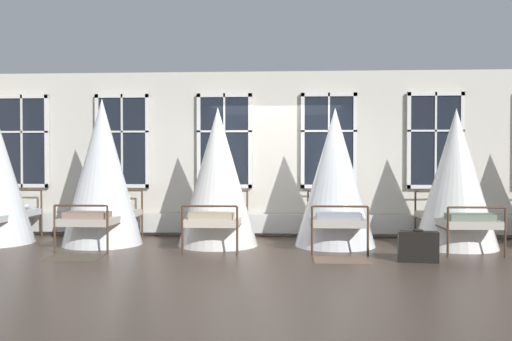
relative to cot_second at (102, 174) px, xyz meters
name	(u,v)px	position (x,y,z in m)	size (l,w,h in m)	color
ground	(275,244)	(3.00, 0.14, -1.22)	(28.43, 28.43, 0.00)	#4C3D33
back_wall_with_windows	(276,154)	(3.00, 1.22, 0.35)	(15.22, 0.10, 3.16)	beige
window_bank	(276,183)	(3.00, 1.10, -0.20)	(10.99, 0.10, 2.66)	black
cot_second	(102,174)	(0.00, 0.00, 0.00)	(1.37, 1.94, 2.53)	#4C3323
cot_third	(218,179)	(2.02, 0.00, -0.08)	(1.37, 1.93, 2.37)	#4C3323
cot_fourth	(335,179)	(4.02, 0.07, -0.09)	(1.37, 1.92, 2.35)	#4C3323
cot_fifth	(456,180)	(6.02, 0.00, -0.10)	(1.37, 1.94, 2.33)	#4C3323
rug_second	(75,257)	(0.02, -1.30, -1.22)	(0.80, 0.56, 0.01)	brown
rug_fourth	(341,260)	(3.99, -1.30, -1.22)	(0.80, 0.56, 0.01)	brown
suitcase_dark	(418,246)	(5.08, -1.37, -1.00)	(0.58, 0.27, 0.47)	black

